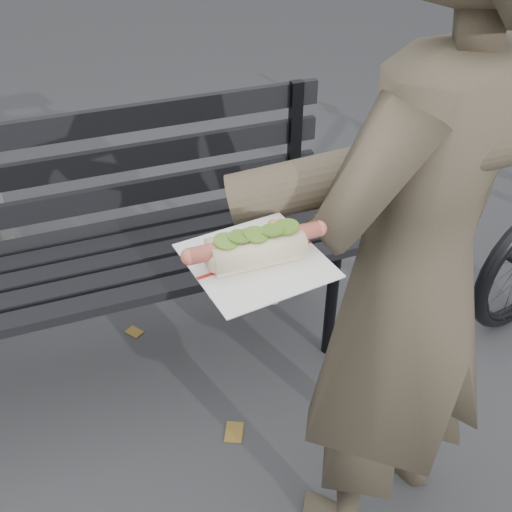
{
  "coord_description": "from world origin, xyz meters",
  "views": [
    {
      "loc": [
        -0.22,
        -0.68,
        1.59
      ],
      "look_at": [
        0.02,
        -0.02,
        1.06
      ],
      "focal_mm": 42.0,
      "sensor_mm": 36.0,
      "label": 1
    }
  ],
  "objects": [
    {
      "name": "park_bench",
      "position": [
        -0.13,
        0.91,
        0.52
      ],
      "size": [
        1.5,
        0.44,
        0.88
      ],
      "color": "black",
      "rests_on": "ground"
    },
    {
      "name": "person",
      "position": [
        0.41,
        0.1,
        0.81
      ],
      "size": [
        0.69,
        0.57,
        1.62
      ],
      "primitive_type": "imported",
      "rotation": [
        0.0,
        0.0,
        3.5
      ],
      "color": "#443C2D",
      "rests_on": "ground"
    },
    {
      "name": "held_hotdog",
      "position": [
        0.21,
        0.06,
        1.09
      ],
      "size": [
        0.62,
        0.32,
        0.2
      ],
      "color": "#443C2D"
    },
    {
      "name": "fallen_leaves",
      "position": [
        0.13,
        0.31,
        0.0
      ],
      "size": [
        4.65,
        3.17,
        0.0
      ],
      "color": "brown",
      "rests_on": "ground"
    }
  ]
}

